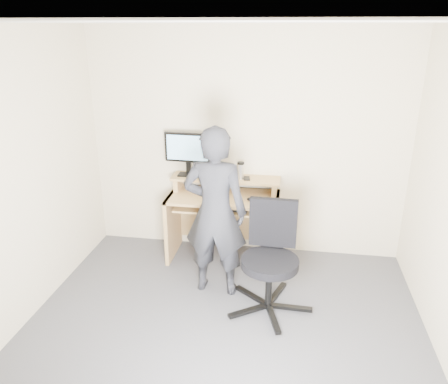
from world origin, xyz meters
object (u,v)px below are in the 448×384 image
(desk, at_px, (225,210))
(office_chair, at_px, (271,254))
(monitor, at_px, (188,150))
(person, at_px, (215,213))

(desk, xyz_separation_m, office_chair, (0.57, -0.90, -0.01))
(monitor, relative_size, person, 0.31)
(desk, relative_size, monitor, 2.35)
(person, bearing_deg, office_chair, 164.61)
(office_chair, xyz_separation_m, person, (-0.54, 0.18, 0.29))
(desk, relative_size, office_chair, 1.21)
(office_chair, distance_m, person, 0.64)
(office_chair, relative_size, person, 0.59)
(desk, height_order, office_chair, office_chair)
(monitor, xyz_separation_m, person, (0.45, -0.80, -0.37))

